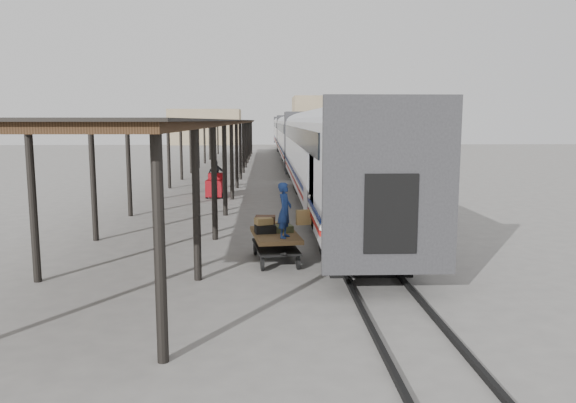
# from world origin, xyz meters

# --- Properties ---
(ground) EXTENTS (160.00, 160.00, 0.00)m
(ground) POSITION_xyz_m (0.00, 0.00, 0.00)
(ground) COLOR slate
(ground) RESTS_ON ground
(train) EXTENTS (3.45, 76.01, 4.01)m
(train) POSITION_xyz_m (3.19, 33.79, 2.69)
(train) COLOR silver
(train) RESTS_ON ground
(canopy) EXTENTS (4.90, 64.30, 4.15)m
(canopy) POSITION_xyz_m (-3.40, 24.00, 4.00)
(canopy) COLOR #422B19
(canopy) RESTS_ON ground
(rails) EXTENTS (1.54, 150.00, 0.12)m
(rails) POSITION_xyz_m (3.20, 34.00, 0.06)
(rails) COLOR black
(rails) RESTS_ON ground
(building_far) EXTENTS (18.00, 10.00, 8.00)m
(building_far) POSITION_xyz_m (14.00, 78.00, 4.00)
(building_far) COLOR tan
(building_far) RESTS_ON ground
(building_left) EXTENTS (12.00, 8.00, 6.00)m
(building_left) POSITION_xyz_m (-10.00, 82.00, 3.00)
(building_left) COLOR tan
(building_left) RESTS_ON ground
(baggage_cart) EXTENTS (1.54, 2.54, 0.86)m
(baggage_cart) POSITION_xyz_m (0.70, -0.18, 0.65)
(baggage_cart) COLOR brown
(baggage_cart) RESTS_ON ground
(suitcase_stack) EXTENTS (1.16, 1.19, 0.43)m
(suitcase_stack) POSITION_xyz_m (0.53, 0.11, 1.04)
(suitcase_stack) COLOR #343436
(suitcase_stack) RESTS_ON baggage_cart
(luggage_tug) EXTENTS (0.98, 1.50, 1.28)m
(luggage_tug) POSITION_xyz_m (-2.29, 13.90, 0.59)
(luggage_tug) COLOR maroon
(luggage_tug) RESTS_ON ground
(porter) EXTENTS (0.53, 0.65, 1.55)m
(porter) POSITION_xyz_m (0.95, -0.83, 1.63)
(porter) COLOR navy
(porter) RESTS_ON baggage_cart
(pedestrian) EXTENTS (1.05, 0.52, 1.73)m
(pedestrian) POSITION_xyz_m (-2.59, 17.70, 0.87)
(pedestrian) COLOR black
(pedestrian) RESTS_ON ground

